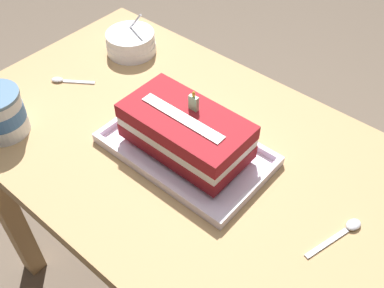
{
  "coord_description": "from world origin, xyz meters",
  "views": [
    {
      "loc": [
        0.43,
        -0.53,
        1.51
      ],
      "look_at": [
        -0.01,
        -0.01,
        0.81
      ],
      "focal_mm": 41.54,
      "sensor_mm": 36.0,
      "label": 1
    }
  ],
  "objects_px": {
    "ice_cream_tub": "(0,113)",
    "serving_spoon_near_tray": "(63,80)",
    "serving_spoon_by_bowls": "(347,229)",
    "birthday_cake": "(186,131)",
    "foil_tray": "(186,151)",
    "bowl_stack": "(131,42)"
  },
  "relations": [
    {
      "from": "birthday_cake",
      "to": "ice_cream_tub",
      "type": "xyz_separation_m",
      "value": [
        -0.37,
        -0.22,
        -0.01
      ]
    },
    {
      "from": "serving_spoon_near_tray",
      "to": "serving_spoon_by_bowls",
      "type": "distance_m",
      "value": 0.8
    },
    {
      "from": "ice_cream_tub",
      "to": "foil_tray",
      "type": "bearing_deg",
      "value": 31.03
    },
    {
      "from": "ice_cream_tub",
      "to": "serving_spoon_by_bowls",
      "type": "xyz_separation_m",
      "value": [
        0.74,
        0.27,
        -0.05
      ]
    },
    {
      "from": "foil_tray",
      "to": "birthday_cake",
      "type": "height_order",
      "value": "birthday_cake"
    },
    {
      "from": "foil_tray",
      "to": "bowl_stack",
      "type": "relative_size",
      "value": 2.66
    },
    {
      "from": "birthday_cake",
      "to": "bowl_stack",
      "type": "xyz_separation_m",
      "value": [
        -0.38,
        0.2,
        -0.04
      ]
    },
    {
      "from": "ice_cream_tub",
      "to": "serving_spoon_by_bowls",
      "type": "bearing_deg",
      "value": 19.98
    },
    {
      "from": "serving_spoon_near_tray",
      "to": "bowl_stack",
      "type": "bearing_deg",
      "value": 80.28
    },
    {
      "from": "foil_tray",
      "to": "serving_spoon_by_bowls",
      "type": "distance_m",
      "value": 0.38
    },
    {
      "from": "serving_spoon_by_bowls",
      "to": "bowl_stack",
      "type": "bearing_deg",
      "value": 168.55
    },
    {
      "from": "birthday_cake",
      "to": "serving_spoon_near_tray",
      "type": "bearing_deg",
      "value": -177.63
    },
    {
      "from": "ice_cream_tub",
      "to": "serving_spoon_near_tray",
      "type": "height_order",
      "value": "ice_cream_tub"
    },
    {
      "from": "birthday_cake",
      "to": "ice_cream_tub",
      "type": "relative_size",
      "value": 2.39
    },
    {
      "from": "ice_cream_tub",
      "to": "serving_spoon_near_tray",
      "type": "distance_m",
      "value": 0.22
    },
    {
      "from": "birthday_cake",
      "to": "serving_spoon_by_bowls",
      "type": "xyz_separation_m",
      "value": [
        0.37,
        0.05,
        -0.06
      ]
    },
    {
      "from": "bowl_stack",
      "to": "serving_spoon_by_bowls",
      "type": "height_order",
      "value": "bowl_stack"
    },
    {
      "from": "ice_cream_tub",
      "to": "serving_spoon_near_tray",
      "type": "bearing_deg",
      "value": 103.36
    },
    {
      "from": "foil_tray",
      "to": "serving_spoon_near_tray",
      "type": "bearing_deg",
      "value": -177.63
    },
    {
      "from": "foil_tray",
      "to": "serving_spoon_by_bowls",
      "type": "relative_size",
      "value": 2.67
    },
    {
      "from": "serving_spoon_by_bowls",
      "to": "serving_spoon_near_tray",
      "type": "bearing_deg",
      "value": -175.36
    },
    {
      "from": "serving_spoon_near_tray",
      "to": "serving_spoon_by_bowls",
      "type": "bearing_deg",
      "value": 4.64
    }
  ]
}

